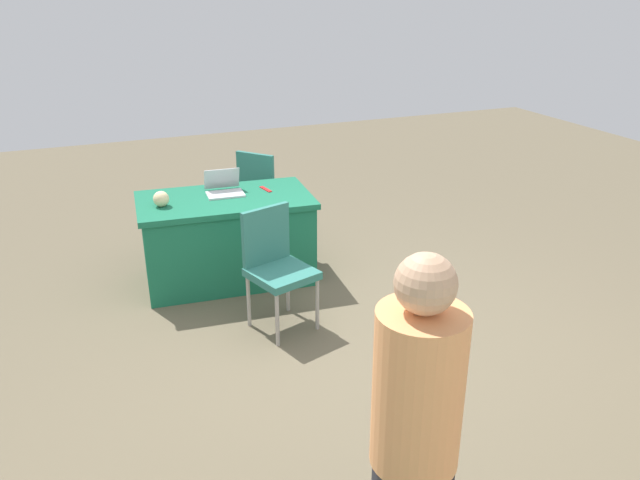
{
  "coord_description": "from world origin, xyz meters",
  "views": [
    {
      "loc": [
        1.68,
        3.66,
        2.55
      ],
      "look_at": [
        0.19,
        0.01,
        0.9
      ],
      "focal_mm": 35.46,
      "sensor_mm": 36.0,
      "label": 1
    }
  ],
  "objects_px": {
    "person_presenter": "(415,433)",
    "yarn_ball": "(161,199)",
    "table_foreground": "(227,238)",
    "scissors_red": "(266,189)",
    "chair_back_row": "(262,189)",
    "chair_near_front": "(276,262)",
    "laptop_silver": "(224,189)"
  },
  "relations": [
    {
      "from": "person_presenter",
      "to": "yarn_ball",
      "type": "xyz_separation_m",
      "value": [
        0.41,
        -3.46,
        -0.1
      ]
    },
    {
      "from": "table_foreground",
      "to": "person_presenter",
      "type": "distance_m",
      "value": 3.53
    },
    {
      "from": "table_foreground",
      "to": "scissors_red",
      "type": "distance_m",
      "value": 0.56
    },
    {
      "from": "yarn_ball",
      "to": "chair_back_row",
      "type": "bearing_deg",
      "value": -144.3
    },
    {
      "from": "chair_near_front",
      "to": "scissors_red",
      "type": "xyz_separation_m",
      "value": [
        -0.25,
        -1.03,
        0.24
      ]
    },
    {
      "from": "scissors_red",
      "to": "person_presenter",
      "type": "bearing_deg",
      "value": -18.55
    },
    {
      "from": "table_foreground",
      "to": "chair_back_row",
      "type": "xyz_separation_m",
      "value": [
        -0.58,
        -0.78,
        0.15
      ]
    },
    {
      "from": "table_foreground",
      "to": "laptop_silver",
      "type": "distance_m",
      "value": 0.44
    },
    {
      "from": "scissors_red",
      "to": "chair_near_front",
      "type": "bearing_deg",
      "value": -23.82
    },
    {
      "from": "chair_near_front",
      "to": "laptop_silver",
      "type": "relative_size",
      "value": 2.8
    },
    {
      "from": "chair_back_row",
      "to": "person_presenter",
      "type": "relative_size",
      "value": 0.56
    },
    {
      "from": "chair_back_row",
      "to": "scissors_red",
      "type": "height_order",
      "value": "chair_back_row"
    },
    {
      "from": "person_presenter",
      "to": "laptop_silver",
      "type": "height_order",
      "value": "person_presenter"
    },
    {
      "from": "table_foreground",
      "to": "scissors_red",
      "type": "xyz_separation_m",
      "value": [
        -0.4,
        -0.08,
        0.39
      ]
    },
    {
      "from": "table_foreground",
      "to": "scissors_red",
      "type": "height_order",
      "value": "scissors_red"
    },
    {
      "from": "chair_near_front",
      "to": "scissors_red",
      "type": "distance_m",
      "value": 1.09
    },
    {
      "from": "person_presenter",
      "to": "laptop_silver",
      "type": "distance_m",
      "value": 3.6
    },
    {
      "from": "person_presenter",
      "to": "laptop_silver",
      "type": "xyz_separation_m",
      "value": [
        -0.16,
        -3.59,
        -0.13
      ]
    },
    {
      "from": "table_foreground",
      "to": "chair_back_row",
      "type": "bearing_deg",
      "value": -126.67
    },
    {
      "from": "chair_near_front",
      "to": "chair_back_row",
      "type": "distance_m",
      "value": 1.79
    },
    {
      "from": "chair_near_front",
      "to": "yarn_ball",
      "type": "bearing_deg",
      "value": -70.76
    },
    {
      "from": "yarn_ball",
      "to": "scissors_red",
      "type": "bearing_deg",
      "value": -173.71
    },
    {
      "from": "table_foreground",
      "to": "chair_near_front",
      "type": "height_order",
      "value": "chair_near_front"
    },
    {
      "from": "chair_back_row",
      "to": "table_foreground",
      "type": "bearing_deg",
      "value": -77.09
    },
    {
      "from": "chair_near_front",
      "to": "yarn_ball",
      "type": "xyz_separation_m",
      "value": [
        0.69,
        -0.93,
        0.3
      ]
    },
    {
      "from": "table_foreground",
      "to": "chair_back_row",
      "type": "height_order",
      "value": "chair_back_row"
    },
    {
      "from": "chair_back_row",
      "to": "chair_near_front",
      "type": "bearing_deg",
      "value": -54.41
    },
    {
      "from": "person_presenter",
      "to": "laptop_silver",
      "type": "bearing_deg",
      "value": 101.95
    },
    {
      "from": "table_foreground",
      "to": "yarn_ball",
      "type": "xyz_separation_m",
      "value": [
        0.54,
        0.03,
        0.45
      ]
    },
    {
      "from": "person_presenter",
      "to": "laptop_silver",
      "type": "relative_size",
      "value": 5.02
    },
    {
      "from": "table_foreground",
      "to": "chair_near_front",
      "type": "xyz_separation_m",
      "value": [
        -0.15,
        0.96,
        0.15
      ]
    },
    {
      "from": "laptop_silver",
      "to": "chair_back_row",
      "type": "bearing_deg",
      "value": -125.56
    }
  ]
}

